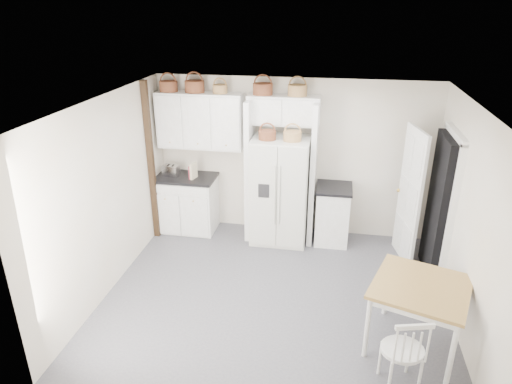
# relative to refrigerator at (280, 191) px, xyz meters

# --- Properties ---
(floor) EXTENTS (4.50, 4.50, 0.00)m
(floor) POSITION_rel_refrigerator_xyz_m (0.15, -1.61, -0.87)
(floor) COLOR #43424D
(floor) RESTS_ON ground
(ceiling) EXTENTS (4.50, 4.50, 0.00)m
(ceiling) POSITION_rel_refrigerator_xyz_m (0.15, -1.61, 1.73)
(ceiling) COLOR white
(ceiling) RESTS_ON wall_back
(wall_back) EXTENTS (4.50, 0.00, 4.50)m
(wall_back) POSITION_rel_refrigerator_xyz_m (0.15, 0.39, 0.43)
(wall_back) COLOR beige
(wall_back) RESTS_ON floor
(wall_left) EXTENTS (0.00, 4.00, 4.00)m
(wall_left) POSITION_rel_refrigerator_xyz_m (-2.10, -1.61, 0.43)
(wall_left) COLOR beige
(wall_left) RESTS_ON floor
(wall_right) EXTENTS (0.00, 4.00, 4.00)m
(wall_right) POSITION_rel_refrigerator_xyz_m (2.40, -1.61, 0.43)
(wall_right) COLOR beige
(wall_right) RESTS_ON floor
(refrigerator) EXTENTS (0.90, 0.72, 1.73)m
(refrigerator) POSITION_rel_refrigerator_xyz_m (0.00, 0.00, 0.00)
(refrigerator) COLOR silver
(refrigerator) RESTS_ON floor
(base_cab_left) EXTENTS (1.01, 0.64, 0.93)m
(base_cab_left) POSITION_rel_refrigerator_xyz_m (-1.63, 0.09, -0.40)
(base_cab_left) COLOR silver
(base_cab_left) RESTS_ON floor
(base_cab_right) EXTENTS (0.52, 0.63, 0.92)m
(base_cab_right) POSITION_rel_refrigerator_xyz_m (0.86, 0.09, -0.41)
(base_cab_right) COLOR silver
(base_cab_right) RESTS_ON floor
(dining_table) EXTENTS (1.25, 1.25, 0.82)m
(dining_table) POSITION_rel_refrigerator_xyz_m (1.85, -2.29, -0.46)
(dining_table) COLOR olive
(dining_table) RESTS_ON floor
(windsor_chair) EXTENTS (0.52, 0.49, 0.90)m
(windsor_chair) POSITION_rel_refrigerator_xyz_m (1.62, -2.91, -0.42)
(windsor_chair) COLOR silver
(windsor_chair) RESTS_ON floor
(counter_left) EXTENTS (1.05, 0.68, 0.04)m
(counter_left) POSITION_rel_refrigerator_xyz_m (-1.63, 0.09, 0.09)
(counter_left) COLOR black
(counter_left) RESTS_ON base_cab_left
(counter_right) EXTENTS (0.56, 0.67, 0.04)m
(counter_right) POSITION_rel_refrigerator_xyz_m (0.86, 0.09, 0.07)
(counter_right) COLOR black
(counter_right) RESTS_ON base_cab_right
(toaster) EXTENTS (0.29, 0.20, 0.19)m
(toaster) POSITION_rel_refrigerator_xyz_m (-1.85, 0.06, 0.20)
(toaster) COLOR silver
(toaster) RESTS_ON counter_left
(cookbook_red) EXTENTS (0.03, 0.15, 0.22)m
(cookbook_red) POSITION_rel_refrigerator_xyz_m (-1.49, 0.01, 0.22)
(cookbook_red) COLOR maroon
(cookbook_red) RESTS_ON counter_left
(cookbook_cream) EXTENTS (0.08, 0.18, 0.27)m
(cookbook_cream) POSITION_rel_refrigerator_xyz_m (-1.44, 0.01, 0.24)
(cookbook_cream) COLOR beige
(cookbook_cream) RESTS_ON counter_left
(basket_upper_a) EXTENTS (0.29, 0.29, 0.16)m
(basket_upper_a) POSITION_rel_refrigerator_xyz_m (-1.85, 0.22, 1.56)
(basket_upper_a) COLOR #522E11
(basket_upper_a) RESTS_ON upper_cabinet
(basket_upper_b) EXTENTS (0.31, 0.31, 0.18)m
(basket_upper_b) POSITION_rel_refrigerator_xyz_m (-1.42, 0.22, 1.57)
(basket_upper_b) COLOR #522E11
(basket_upper_b) RESTS_ON upper_cabinet
(basket_upper_c) EXTENTS (0.23, 0.23, 0.13)m
(basket_upper_c) POSITION_rel_refrigerator_xyz_m (-1.00, 0.22, 1.55)
(basket_upper_c) COLOR olive
(basket_upper_c) RESTS_ON upper_cabinet
(basket_bridge_a) EXTENTS (0.31, 0.31, 0.17)m
(basket_bridge_a) POSITION_rel_refrigerator_xyz_m (-0.33, 0.22, 1.57)
(basket_bridge_a) COLOR #522E11
(basket_bridge_a) RESTS_ON bridge_cabinet
(basket_bridge_b) EXTENTS (0.29, 0.29, 0.17)m
(basket_bridge_b) POSITION_rel_refrigerator_xyz_m (0.20, 0.22, 1.57)
(basket_bridge_b) COLOR olive
(basket_bridge_b) RESTS_ON bridge_cabinet
(basket_fridge_a) EXTENTS (0.27, 0.27, 0.14)m
(basket_fridge_a) POSITION_rel_refrigerator_xyz_m (-0.20, -0.10, 0.94)
(basket_fridge_a) COLOR #522E11
(basket_fridge_a) RESTS_ON refrigerator
(basket_fridge_b) EXTENTS (0.27, 0.27, 0.15)m
(basket_fridge_b) POSITION_rel_refrigerator_xyz_m (0.18, -0.10, 0.94)
(basket_fridge_b) COLOR olive
(basket_fridge_b) RESTS_ON refrigerator
(upper_cabinet) EXTENTS (1.40, 0.34, 0.90)m
(upper_cabinet) POSITION_rel_refrigerator_xyz_m (-1.35, 0.22, 1.03)
(upper_cabinet) COLOR silver
(upper_cabinet) RESTS_ON wall_back
(bridge_cabinet) EXTENTS (1.12, 0.34, 0.45)m
(bridge_cabinet) POSITION_rel_refrigerator_xyz_m (0.00, 0.22, 1.26)
(bridge_cabinet) COLOR silver
(bridge_cabinet) RESTS_ON wall_back
(fridge_panel_left) EXTENTS (0.08, 0.60, 2.30)m
(fridge_panel_left) POSITION_rel_refrigerator_xyz_m (-0.51, 0.09, 0.28)
(fridge_panel_left) COLOR silver
(fridge_panel_left) RESTS_ON floor
(fridge_panel_right) EXTENTS (0.08, 0.60, 2.30)m
(fridge_panel_right) POSITION_rel_refrigerator_xyz_m (0.51, 0.09, 0.28)
(fridge_panel_right) COLOR silver
(fridge_panel_right) RESTS_ON floor
(trim_post) EXTENTS (0.09, 0.09, 2.60)m
(trim_post) POSITION_rel_refrigerator_xyz_m (-2.05, -0.26, 0.43)
(trim_post) COLOR black
(trim_post) RESTS_ON floor
(doorway_void) EXTENTS (0.18, 0.85, 2.05)m
(doorway_void) POSITION_rel_refrigerator_xyz_m (2.31, -0.61, 0.16)
(doorway_void) COLOR black
(doorway_void) RESTS_ON floor
(door_slab) EXTENTS (0.21, 0.79, 2.05)m
(door_slab) POSITION_rel_refrigerator_xyz_m (1.95, -0.27, 0.16)
(door_slab) COLOR white
(door_slab) RESTS_ON floor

